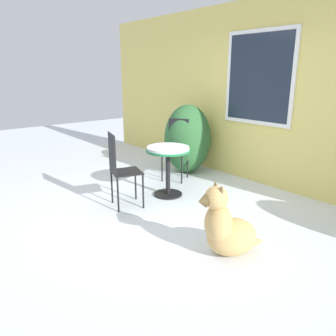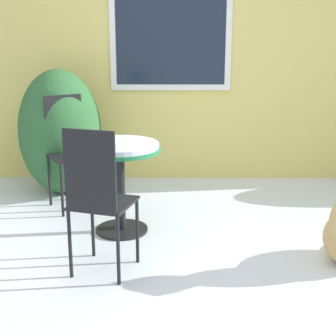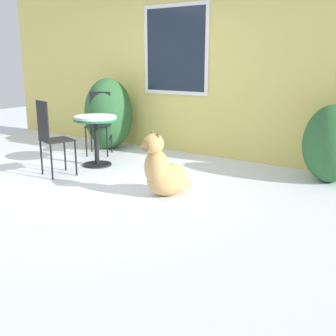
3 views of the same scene
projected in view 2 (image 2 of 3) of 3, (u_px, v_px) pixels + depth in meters
name	position (u px, v px, depth m)	size (l,w,h in m)	color
ground_plane	(167.00, 268.00, 3.55)	(16.00, 16.00, 0.00)	silver
house_wall	(170.00, 44.00, 5.28)	(8.00, 0.10, 2.84)	#E5D16B
shrub_left	(60.00, 132.00, 5.01)	(0.79, 0.85, 1.22)	#2D6033
patio_table	(120.00, 162.00, 4.03)	(0.64, 0.64, 0.73)	black
patio_chair_near_table	(69.00, 147.00, 4.65)	(0.52, 0.52, 1.01)	black
patio_chair_far_side	(98.00, 196.00, 3.31)	(0.47, 0.47, 1.01)	black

